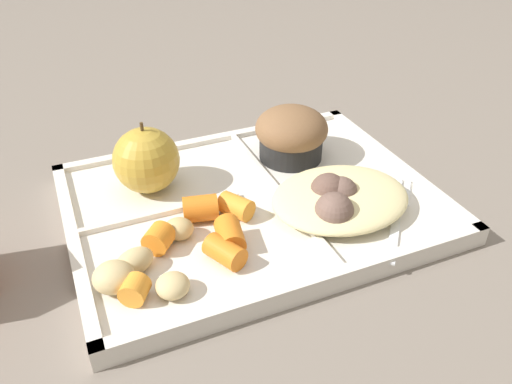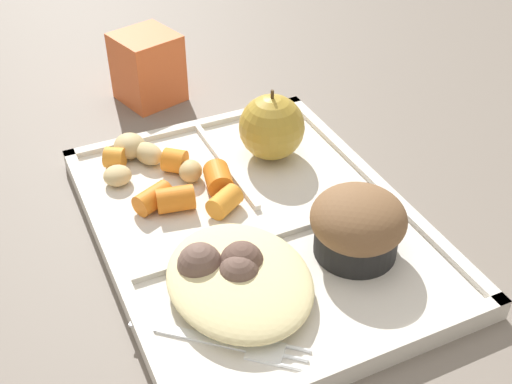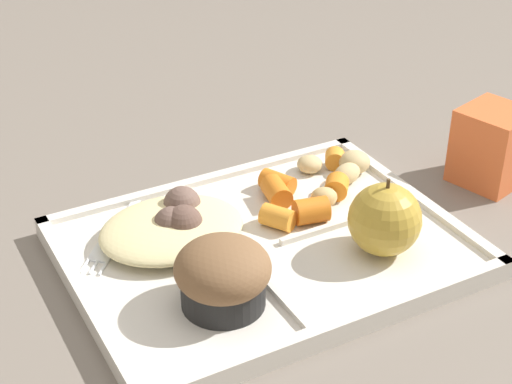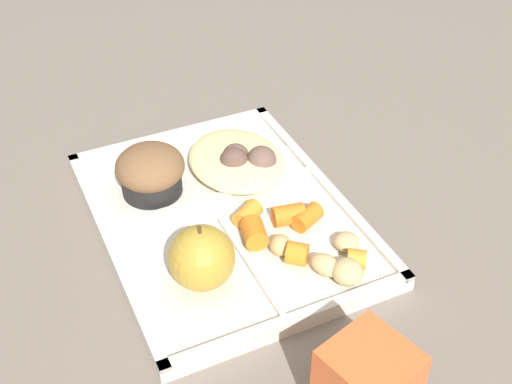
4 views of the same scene
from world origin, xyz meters
The scene contains 20 objects.
ground centered at (0.00, 0.00, 0.00)m, with size 6.00×6.00×0.00m, color slate.
lunch_tray centered at (0.00, 0.00, 0.01)m, with size 0.38×0.29×0.02m.
green_apple centered at (-0.10, 0.06, 0.05)m, with size 0.07×0.07×0.08m.
bran_muffin centered at (0.08, 0.06, 0.05)m, with size 0.09×0.09×0.06m.
carrot_slice_large centered at (-0.06, -0.08, 0.03)m, with size 0.02×0.02×0.04m, color orange.
carrot_slice_back centered at (-0.15, -0.10, 0.03)m, with size 0.02×0.02×0.02m, color orange.
carrot_slice_near_corner centered at (-0.11, -0.04, 0.03)m, with size 0.03×0.03×0.02m, color orange.
carrot_slice_small centered at (-0.06, -0.01, 0.03)m, with size 0.03×0.03×0.03m, color orange.
carrot_slice_edge centered at (-0.03, -0.02, 0.03)m, with size 0.02×0.02×0.03m, color orange.
carrot_slice_tilted centered at (-0.05, -0.06, 0.03)m, with size 0.03×0.03×0.04m, color orange.
potato_chunk_wedge centered at (-0.14, -0.06, 0.03)m, with size 0.04×0.03×0.02m, color tan.
potato_chunk_corner centered at (-0.16, -0.08, 0.03)m, with size 0.04×0.03×0.03m, color tan.
potato_chunk_golden centered at (-0.09, -0.03, 0.03)m, with size 0.03×0.02×0.02m, color tan.
potato_chunk_large centered at (-0.12, -0.10, 0.02)m, with size 0.03×0.03×0.02m, color tan.
egg_noodle_pile centered at (0.08, -0.05, 0.03)m, with size 0.15×0.12×0.03m, color beige.
meatball_side centered at (0.05, -0.08, 0.03)m, with size 0.04×0.04×0.04m, color brown.
meatball_front centered at (0.08, -0.05, 0.03)m, with size 0.04×0.04×0.04m, color brown.
meatball_back centered at (0.07, -0.04, 0.03)m, with size 0.04×0.04×0.04m, color brown.
plastic_fork centered at (0.13, -0.08, 0.02)m, with size 0.11×0.12×0.00m.
milk_carton centered at (-0.30, -0.01, 0.04)m, with size 0.07×0.07×0.09m, color orange.
Camera 3 is at (0.32, 0.58, 0.47)m, focal length 56.54 mm.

